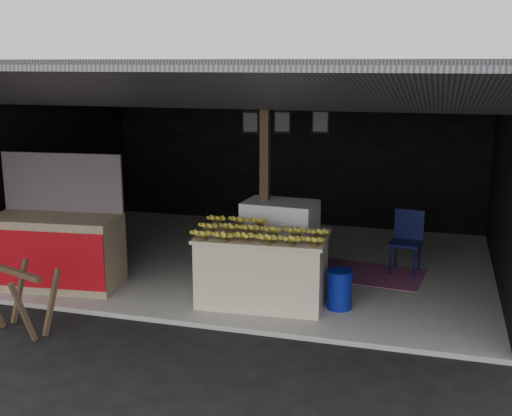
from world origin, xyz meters
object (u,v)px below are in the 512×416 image
(water_barrel, at_px, (339,291))
(plastic_chair, at_px, (407,236))
(neighbor_stall, at_px, (56,248))
(white_crate, at_px, (280,240))
(banana_table, at_px, (263,268))
(sawhorse, at_px, (21,294))

(water_barrel, distance_m, plastic_chair, 1.84)
(neighbor_stall, bearing_deg, plastic_chair, 17.17)
(white_crate, height_order, neighbor_stall, neighbor_stall)
(white_crate, xyz_separation_m, neighbor_stall, (-2.77, -1.17, -0.02))
(white_crate, distance_m, plastic_chair, 1.83)
(water_barrel, bearing_deg, neighbor_stall, -176.29)
(water_barrel, bearing_deg, banana_table, -176.70)
(neighbor_stall, distance_m, sawhorse, 1.41)
(plastic_chair, bearing_deg, white_crate, -146.75)
(banana_table, height_order, sawhorse, banana_table)
(white_crate, height_order, water_barrel, white_crate)
(plastic_chair, bearing_deg, sawhorse, -131.92)
(banana_table, relative_size, white_crate, 1.52)
(banana_table, xyz_separation_m, neighbor_stall, (-2.80, -0.19, 0.09))
(banana_table, xyz_separation_m, water_barrel, (0.95, 0.05, -0.21))
(banana_table, height_order, white_crate, white_crate)
(neighbor_stall, height_order, plastic_chair, neighbor_stall)
(neighbor_stall, height_order, sawhorse, neighbor_stall)
(white_crate, xyz_separation_m, sawhorse, (-2.35, -2.51, -0.13))
(plastic_chair, bearing_deg, neighbor_stall, -147.61)
(banana_table, relative_size, neighbor_stall, 0.93)
(water_barrel, height_order, plastic_chair, plastic_chair)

